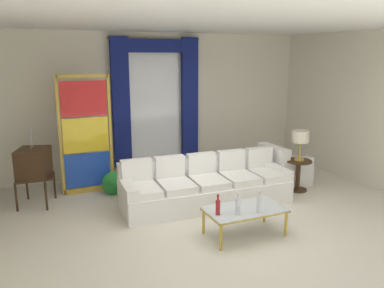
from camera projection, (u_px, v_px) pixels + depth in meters
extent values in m
plane|color=silver|center=(211.00, 222.00, 6.04)|extent=(16.00, 16.00, 0.00)
cube|color=silver|center=(149.00, 104.00, 8.44)|extent=(8.00, 0.12, 3.00)
cube|color=silver|center=(365.00, 109.00, 7.66)|extent=(0.12, 7.00, 3.00)
cube|color=white|center=(190.00, 23.00, 6.08)|extent=(8.00, 7.60, 0.04)
cube|color=white|center=(155.00, 102.00, 8.40)|extent=(1.10, 0.02, 2.50)
cylinder|color=gold|center=(155.00, 39.00, 8.03)|extent=(2.00, 0.04, 0.04)
cube|color=navy|center=(121.00, 104.00, 8.01)|extent=(0.36, 0.12, 2.70)
cube|color=navy|center=(190.00, 100.00, 8.61)|extent=(0.36, 0.12, 2.70)
cube|color=navy|center=(155.00, 46.00, 8.05)|extent=(1.80, 0.10, 0.28)
cube|color=white|center=(207.00, 194.00, 6.70)|extent=(2.94, 1.03, 0.38)
cube|color=white|center=(199.00, 177.00, 6.99)|extent=(2.91, 0.33, 0.78)
cube|color=white|center=(275.00, 180.00, 7.15)|extent=(0.24, 0.86, 0.56)
cube|color=white|center=(129.00, 200.00, 6.20)|extent=(0.24, 0.86, 0.56)
cube|color=white|center=(267.00, 174.00, 7.00)|extent=(0.57, 0.76, 0.12)
cube|color=white|center=(259.00, 158.00, 7.24)|extent=(0.52, 0.16, 0.40)
cube|color=white|center=(239.00, 178.00, 6.80)|extent=(0.57, 0.76, 0.12)
cube|color=white|center=(231.00, 161.00, 7.04)|extent=(0.52, 0.16, 0.40)
cube|color=white|center=(208.00, 181.00, 6.60)|extent=(0.57, 0.76, 0.12)
cube|color=white|center=(201.00, 164.00, 6.84)|extent=(0.52, 0.16, 0.40)
cube|color=white|center=(176.00, 185.00, 6.39)|extent=(0.57, 0.76, 0.12)
cube|color=white|center=(170.00, 167.00, 6.64)|extent=(0.52, 0.16, 0.40)
cube|color=white|center=(141.00, 190.00, 6.19)|extent=(0.57, 0.76, 0.12)
cube|color=white|center=(136.00, 171.00, 6.43)|extent=(0.52, 0.16, 0.40)
cube|color=silver|center=(245.00, 209.00, 5.53)|extent=(1.12, 0.62, 0.02)
cube|color=gold|center=(235.00, 203.00, 5.79)|extent=(1.12, 0.04, 0.03)
cube|color=gold|center=(256.00, 218.00, 5.27)|extent=(1.12, 0.04, 0.03)
cube|color=gold|center=(211.00, 216.00, 5.32)|extent=(0.04, 0.62, 0.03)
cube|color=gold|center=(277.00, 204.00, 5.74)|extent=(0.04, 0.62, 0.03)
cylinder|color=gold|center=(204.00, 221.00, 5.61)|extent=(0.04, 0.04, 0.38)
cylinder|color=gold|center=(265.00, 210.00, 6.02)|extent=(0.04, 0.04, 0.38)
cylinder|color=gold|center=(221.00, 237.00, 5.13)|extent=(0.04, 0.04, 0.38)
cylinder|color=gold|center=(286.00, 224.00, 5.54)|extent=(0.04, 0.04, 0.38)
cylinder|color=maroon|center=(218.00, 208.00, 5.29)|extent=(0.06, 0.06, 0.20)
cylinder|color=maroon|center=(218.00, 198.00, 5.26)|extent=(0.03, 0.03, 0.06)
sphere|color=maroon|center=(218.00, 195.00, 5.25)|extent=(0.04, 0.04, 0.04)
cylinder|color=silver|center=(238.00, 207.00, 5.29)|extent=(0.06, 0.06, 0.22)
cylinder|color=silver|center=(238.00, 197.00, 5.25)|extent=(0.03, 0.03, 0.06)
sphere|color=silver|center=(238.00, 194.00, 5.24)|extent=(0.04, 0.04, 0.04)
cylinder|color=silver|center=(259.00, 205.00, 5.36)|extent=(0.06, 0.06, 0.21)
cylinder|color=silver|center=(259.00, 196.00, 5.33)|extent=(0.03, 0.03, 0.06)
sphere|color=silver|center=(260.00, 192.00, 5.32)|extent=(0.04, 0.04, 0.04)
cube|color=#382314|center=(35.00, 177.00, 6.64)|extent=(0.62, 0.54, 0.03)
cylinder|color=#382314|center=(16.00, 197.00, 6.40)|extent=(0.04, 0.04, 0.50)
cylinder|color=#382314|center=(27.00, 186.00, 6.95)|extent=(0.04, 0.04, 0.50)
cylinder|color=#382314|center=(46.00, 196.00, 6.45)|extent=(0.04, 0.04, 0.50)
cylinder|color=#382314|center=(55.00, 185.00, 6.99)|extent=(0.04, 0.04, 0.50)
cube|color=#382314|center=(34.00, 163.00, 6.58)|extent=(0.63, 0.68, 0.48)
cube|color=black|center=(19.00, 162.00, 6.56)|extent=(0.13, 0.38, 0.30)
cylinder|color=gold|center=(18.00, 174.00, 6.52)|extent=(0.02, 0.04, 0.04)
cylinder|color=gold|center=(22.00, 171.00, 6.68)|extent=(0.02, 0.04, 0.04)
cylinder|color=silver|center=(31.00, 138.00, 6.49)|extent=(0.05, 0.13, 0.34)
cylinder|color=silver|center=(31.00, 138.00, 6.49)|extent=(0.05, 0.13, 0.34)
cube|color=white|center=(285.00, 173.00, 7.86)|extent=(0.85, 0.85, 0.40)
cube|color=white|center=(285.00, 161.00, 7.80)|extent=(0.73, 0.73, 0.10)
cube|color=white|center=(272.00, 166.00, 7.67)|extent=(0.25, 0.81, 0.80)
cube|color=white|center=(275.00, 165.00, 8.12)|extent=(0.75, 0.23, 0.58)
cube|color=white|center=(296.00, 173.00, 7.56)|extent=(0.75, 0.23, 0.58)
cube|color=gold|center=(60.00, 137.00, 6.95)|extent=(0.05, 0.05, 2.20)
cube|color=gold|center=(110.00, 133.00, 7.30)|extent=(0.05, 0.05, 2.20)
cube|color=gold|center=(82.00, 76.00, 6.89)|extent=(0.90, 0.05, 0.06)
cube|color=gold|center=(89.00, 189.00, 7.36)|extent=(0.90, 0.05, 0.10)
cube|color=#1E47B7|center=(88.00, 170.00, 7.28)|extent=(0.82, 0.02, 0.64)
cube|color=yellow|center=(86.00, 135.00, 7.13)|extent=(0.82, 0.02, 0.64)
cube|color=red|center=(84.00, 99.00, 6.98)|extent=(0.82, 0.02, 0.64)
cylinder|color=beige|center=(114.00, 192.00, 7.30)|extent=(0.16, 0.16, 0.06)
ellipsoid|color=#20588F|center=(114.00, 186.00, 7.28)|extent=(0.18, 0.32, 0.20)
sphere|color=#20588F|center=(112.00, 178.00, 7.38)|extent=(0.09, 0.09, 0.09)
cone|color=gold|center=(111.00, 177.00, 7.43)|extent=(0.02, 0.04, 0.02)
cone|color=#248733|center=(116.00, 184.00, 7.10)|extent=(0.44, 0.40, 0.50)
cylinder|color=#382314|center=(299.00, 161.00, 7.34)|extent=(0.48, 0.48, 0.03)
cylinder|color=#382314|center=(298.00, 176.00, 7.40)|extent=(0.08, 0.08, 0.55)
cylinder|color=#382314|center=(297.00, 189.00, 7.46)|extent=(0.36, 0.36, 0.03)
cylinder|color=#B29338|center=(299.00, 159.00, 7.33)|extent=(0.18, 0.18, 0.04)
cylinder|color=#B29338|center=(300.00, 149.00, 7.28)|extent=(0.03, 0.03, 0.36)
cylinder|color=beige|center=(301.00, 136.00, 7.23)|extent=(0.32, 0.32, 0.22)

